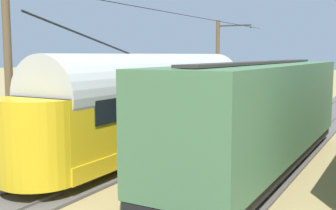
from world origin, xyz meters
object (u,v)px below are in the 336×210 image
at_px(vintage_streetcar, 157,100).
at_px(catenary_pole_foreground, 218,65).
at_px(coach_far_siding, 262,112).
at_px(catenary_pole_mid_near, 10,76).

bearing_deg(vintage_streetcar, catenary_pole_foreground, -79.44).
relative_size(coach_far_siding, catenary_pole_mid_near, 2.07).
bearing_deg(catenary_pole_mid_near, coach_far_siding, -146.43).
bearing_deg(catenary_pole_mid_near, catenary_pole_foreground, -90.00).
height_order(catenary_pole_foreground, catenary_pole_mid_near, same).
height_order(vintage_streetcar, catenary_pole_mid_near, catenary_pole_mid_near).
distance_m(vintage_streetcar, coach_far_siding, 5.14).
bearing_deg(coach_far_siding, catenary_pole_mid_near, 33.57).
distance_m(catenary_pole_foreground, catenary_pole_mid_near, 18.81).
relative_size(vintage_streetcar, catenary_pole_foreground, 2.43).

